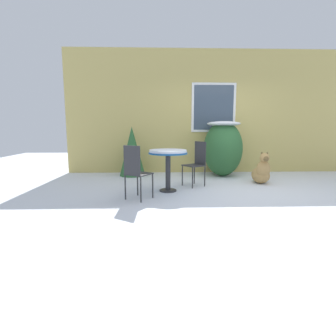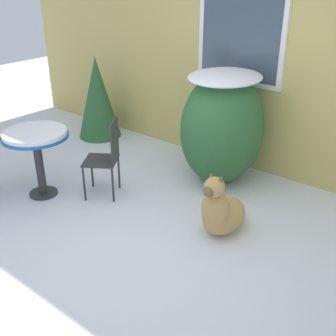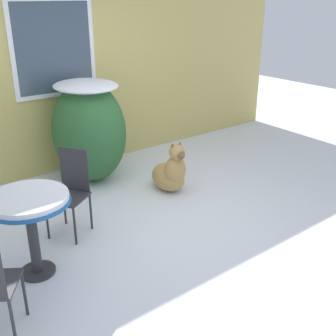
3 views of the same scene
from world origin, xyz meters
The scene contains 6 objects.
ground_plane centered at (0.00, 0.00, 0.00)m, with size 16.00×16.00×0.00m, color white.
house_wall centered at (-0.01, 2.20, 1.60)m, with size 8.00×0.10×3.20m.
shrub_left centered at (0.01, 1.62, 0.71)m, with size 0.94×1.08×1.35m.
patio_table centered at (-1.41, 0.03, 0.66)m, with size 0.73×0.73×0.79m.
patio_chair_near_table centered at (-0.81, 0.51, 0.49)m, with size 0.50×0.50×0.91m.
dog centered at (0.63, 0.65, 0.25)m, with size 0.40×0.73×0.70m.
Camera 3 is at (-2.42, -3.25, 2.38)m, focal length 45.00 mm.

